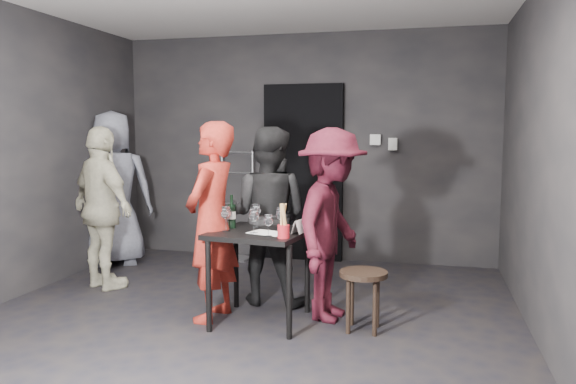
% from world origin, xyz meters
% --- Properties ---
extents(floor, '(4.50, 5.00, 0.02)m').
position_xyz_m(floor, '(0.00, 0.00, 0.00)').
color(floor, black).
rests_on(floor, ground).
extents(wall_back, '(4.50, 0.04, 2.70)m').
position_xyz_m(wall_back, '(0.00, 2.50, 1.35)').
color(wall_back, black).
rests_on(wall_back, ground).
extents(wall_right, '(0.04, 5.00, 2.70)m').
position_xyz_m(wall_right, '(2.25, 0.00, 1.35)').
color(wall_right, black).
rests_on(wall_right, ground).
extents(doorway, '(0.95, 0.10, 2.10)m').
position_xyz_m(doorway, '(0.00, 2.44, 1.05)').
color(doorway, black).
rests_on(doorway, ground).
extents(wallbox_upper, '(0.12, 0.06, 0.12)m').
position_xyz_m(wallbox_upper, '(0.85, 2.45, 1.45)').
color(wallbox_upper, '#B7B7B2').
rests_on(wallbox_upper, wall_back).
extents(wallbox_lower, '(0.10, 0.06, 0.14)m').
position_xyz_m(wallbox_lower, '(1.05, 2.45, 1.40)').
color(wallbox_lower, '#B7B7B2').
rests_on(wallbox_lower, wall_back).
extents(hand_truck, '(0.44, 0.36, 1.31)m').
position_xyz_m(hand_truck, '(-0.81, 2.32, 0.23)').
color(hand_truck, '#B2B2B7').
rests_on(hand_truck, floor).
extents(tasting_table, '(0.72, 0.72, 0.75)m').
position_xyz_m(tasting_table, '(0.15, 0.14, 0.65)').
color(tasting_table, black).
rests_on(tasting_table, floor).
extents(stool, '(0.37, 0.37, 0.47)m').
position_xyz_m(stool, '(0.99, 0.14, 0.38)').
color(stool, '#36251E').
rests_on(stool, floor).
extents(server_red, '(0.48, 0.68, 1.76)m').
position_xyz_m(server_red, '(-0.25, 0.12, 0.88)').
color(server_red, '#A6261B').
rests_on(server_red, floor).
extents(woman_black, '(0.85, 0.52, 1.67)m').
position_xyz_m(woman_black, '(0.07, 0.67, 0.84)').
color(woman_black, black).
rests_on(woman_black, floor).
extents(man_maroon, '(0.66, 1.13, 1.65)m').
position_xyz_m(man_maroon, '(0.70, 0.36, 0.83)').
color(man_maroon, '#44101C').
rests_on(man_maroon, floor).
extents(bystander_cream, '(1.10, 0.89, 1.70)m').
position_xyz_m(bystander_cream, '(-1.62, 0.71, 0.85)').
color(bystander_cream, beige).
rests_on(bystander_cream, floor).
extents(bystander_grey, '(1.17, 0.99, 2.11)m').
position_xyz_m(bystander_grey, '(-2.06, 1.63, 1.06)').
color(bystander_grey, gray).
rests_on(bystander_grey, floor).
extents(tasting_mat, '(0.33, 0.27, 0.00)m').
position_xyz_m(tasting_mat, '(0.24, 0.05, 0.75)').
color(tasting_mat, white).
rests_on(tasting_mat, tasting_table).
extents(wine_glass_a, '(0.11, 0.11, 0.22)m').
position_xyz_m(wine_glass_a, '(-0.11, 0.07, 0.86)').
color(wine_glass_a, white).
rests_on(wine_glass_a, tasting_table).
extents(wine_glass_b, '(0.09, 0.09, 0.18)m').
position_xyz_m(wine_glass_b, '(-0.12, 0.16, 0.84)').
color(wine_glass_b, white).
rests_on(wine_glass_b, tasting_table).
extents(wine_glass_c, '(0.10, 0.10, 0.22)m').
position_xyz_m(wine_glass_c, '(0.07, 0.30, 0.86)').
color(wine_glass_c, white).
rests_on(wine_glass_c, tasting_table).
extents(wine_glass_d, '(0.10, 0.10, 0.21)m').
position_xyz_m(wine_glass_d, '(0.14, 0.02, 0.86)').
color(wine_glass_d, white).
rests_on(wine_glass_d, tasting_table).
extents(wine_glass_e, '(0.08, 0.08, 0.19)m').
position_xyz_m(wine_glass_e, '(0.29, -0.09, 0.84)').
color(wine_glass_e, white).
rests_on(wine_glass_e, tasting_table).
extents(wine_glass_f, '(0.09, 0.09, 0.21)m').
position_xyz_m(wine_glass_f, '(0.33, 0.14, 0.86)').
color(wine_glass_f, white).
rests_on(wine_glass_f, tasting_table).
extents(wine_bottle, '(0.07, 0.07, 0.28)m').
position_xyz_m(wine_bottle, '(-0.11, 0.21, 0.86)').
color(wine_bottle, black).
rests_on(wine_bottle, tasting_table).
extents(breadstick_cup, '(0.09, 0.09, 0.28)m').
position_xyz_m(breadstick_cup, '(0.41, -0.12, 0.88)').
color(breadstick_cup, '#AB1921').
rests_on(breadstick_cup, tasting_table).
extents(reserved_card, '(0.11, 0.15, 0.11)m').
position_xyz_m(reserved_card, '(0.46, 0.10, 0.80)').
color(reserved_card, white).
rests_on(reserved_card, tasting_table).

